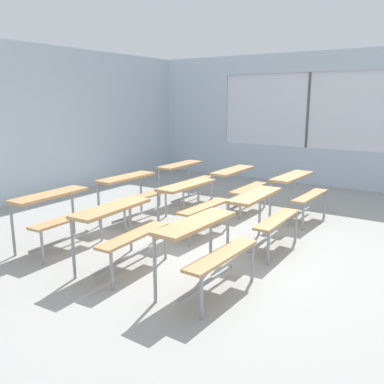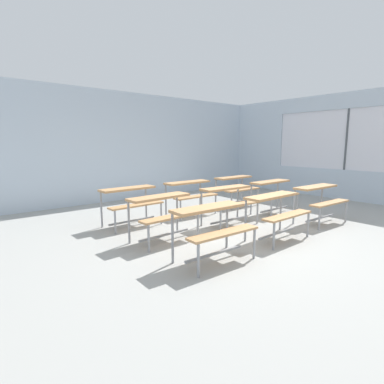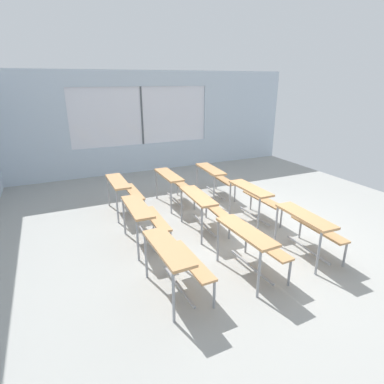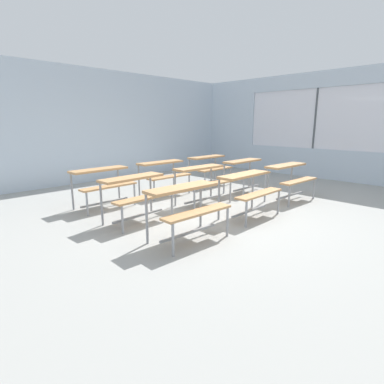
{
  "view_description": "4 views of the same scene",
  "coord_description": "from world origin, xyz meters",
  "px_view_note": "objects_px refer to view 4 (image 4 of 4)",
  "views": [
    {
      "loc": [
        -4.46,
        -2.53,
        1.98
      ],
      "look_at": [
        0.42,
        0.69,
        0.63
      ],
      "focal_mm": 38.31,
      "sensor_mm": 36.0,
      "label": 1
    },
    {
      "loc": [
        -3.8,
        -3.3,
        1.6
      ],
      "look_at": [
        -0.36,
        0.86,
        0.72
      ],
      "focal_mm": 28.0,
      "sensor_mm": 36.0,
      "label": 2
    },
    {
      "loc": [
        -4.39,
        3.15,
        2.74
      ],
      "look_at": [
        0.8,
        0.76,
        0.68
      ],
      "focal_mm": 29.24,
      "sensor_mm": 36.0,
      "label": 3
    },
    {
      "loc": [
        -3.8,
        -3.3,
        1.6
      ],
      "look_at": [
        -0.16,
        0.37,
        0.4
      ],
      "focal_mm": 28.0,
      "sensor_mm": 36.0,
      "label": 4
    }
  ],
  "objects_px": {
    "desk_bench_r1c1": "(203,176)",
    "desk_bench_r0c0": "(187,200)",
    "desk_bench_r0c1": "(249,185)",
    "desk_bench_r2c2": "(210,163)",
    "desk_bench_r0c2": "(290,174)",
    "desk_bench_r2c0": "(103,178)",
    "desk_bench_r1c2": "(246,168)",
    "desk_bench_r1c0": "(136,188)",
    "desk_bench_r2c1": "(164,170)"
  },
  "relations": [
    {
      "from": "desk_bench_r1c1",
      "to": "desk_bench_r0c0",
      "type": "bearing_deg",
      "value": -140.66
    },
    {
      "from": "desk_bench_r0c1",
      "to": "desk_bench_r0c0",
      "type": "bearing_deg",
      "value": 179.81
    },
    {
      "from": "desk_bench_r1c1",
      "to": "desk_bench_r2c2",
      "type": "bearing_deg",
      "value": 40.12
    },
    {
      "from": "desk_bench_r0c2",
      "to": "desk_bench_r2c2",
      "type": "relative_size",
      "value": 1.02
    },
    {
      "from": "desk_bench_r2c0",
      "to": "desk_bench_r2c2",
      "type": "xyz_separation_m",
      "value": [
        3.03,
        -0.01,
        0.0
      ]
    },
    {
      "from": "desk_bench_r1c1",
      "to": "desk_bench_r2c0",
      "type": "height_order",
      "value": "same"
    },
    {
      "from": "desk_bench_r0c0",
      "to": "desk_bench_r1c2",
      "type": "distance_m",
      "value": 3.23
    },
    {
      "from": "desk_bench_r0c1",
      "to": "desk_bench_r2c2",
      "type": "height_order",
      "value": "same"
    },
    {
      "from": "desk_bench_r1c0",
      "to": "desk_bench_r2c0",
      "type": "relative_size",
      "value": 1.01
    },
    {
      "from": "desk_bench_r0c2",
      "to": "desk_bench_r2c2",
      "type": "height_order",
      "value": "same"
    },
    {
      "from": "desk_bench_r2c2",
      "to": "desk_bench_r0c2",
      "type": "bearing_deg",
      "value": -89.31
    },
    {
      "from": "desk_bench_r1c2",
      "to": "desk_bench_r2c1",
      "type": "height_order",
      "value": "same"
    },
    {
      "from": "desk_bench_r0c2",
      "to": "desk_bench_r2c1",
      "type": "height_order",
      "value": "same"
    },
    {
      "from": "desk_bench_r2c0",
      "to": "desk_bench_r2c2",
      "type": "distance_m",
      "value": 3.03
    },
    {
      "from": "desk_bench_r1c2",
      "to": "desk_bench_r2c2",
      "type": "distance_m",
      "value": 1.15
    },
    {
      "from": "desk_bench_r0c0",
      "to": "desk_bench_r2c1",
      "type": "relative_size",
      "value": 1.01
    },
    {
      "from": "desk_bench_r1c1",
      "to": "desk_bench_r2c0",
      "type": "distance_m",
      "value": 1.92
    },
    {
      "from": "desk_bench_r2c2",
      "to": "desk_bench_r1c2",
      "type": "bearing_deg",
      "value": -90.01
    },
    {
      "from": "desk_bench_r0c0",
      "to": "desk_bench_r0c1",
      "type": "distance_m",
      "value": 1.48
    },
    {
      "from": "desk_bench_r2c2",
      "to": "desk_bench_r2c0",
      "type": "bearing_deg",
      "value": -180.0
    },
    {
      "from": "desk_bench_r0c2",
      "to": "desk_bench_r2c0",
      "type": "bearing_deg",
      "value": 146.54
    },
    {
      "from": "desk_bench_r0c2",
      "to": "desk_bench_r1c1",
      "type": "height_order",
      "value": "same"
    },
    {
      "from": "desk_bench_r0c1",
      "to": "desk_bench_r2c0",
      "type": "height_order",
      "value": "same"
    },
    {
      "from": "desk_bench_r2c2",
      "to": "desk_bench_r0c1",
      "type": "bearing_deg",
      "value": -123.8
    },
    {
      "from": "desk_bench_r0c2",
      "to": "desk_bench_r1c1",
      "type": "bearing_deg",
      "value": 147.72
    },
    {
      "from": "desk_bench_r1c2",
      "to": "desk_bench_r2c1",
      "type": "bearing_deg",
      "value": 143.51
    },
    {
      "from": "desk_bench_r0c0",
      "to": "desk_bench_r1c2",
      "type": "xyz_separation_m",
      "value": [
        3.02,
        1.15,
        0.0
      ]
    },
    {
      "from": "desk_bench_r0c0",
      "to": "desk_bench_r2c2",
      "type": "distance_m",
      "value": 3.79
    },
    {
      "from": "desk_bench_r0c1",
      "to": "desk_bench_r1c2",
      "type": "height_order",
      "value": "same"
    },
    {
      "from": "desk_bench_r2c0",
      "to": "desk_bench_r2c1",
      "type": "relative_size",
      "value": 1.01
    },
    {
      "from": "desk_bench_r0c1",
      "to": "desk_bench_r0c2",
      "type": "distance_m",
      "value": 1.56
    },
    {
      "from": "desk_bench_r2c0",
      "to": "desk_bench_r0c1",
      "type": "bearing_deg",
      "value": -58.74
    },
    {
      "from": "desk_bench_r0c2",
      "to": "desk_bench_r1c0",
      "type": "distance_m",
      "value": 3.26
    },
    {
      "from": "desk_bench_r0c2",
      "to": "desk_bench_r2c1",
      "type": "xyz_separation_m",
      "value": [
        -1.56,
        2.23,
        0.0
      ]
    },
    {
      "from": "desk_bench_r1c0",
      "to": "desk_bench_r2c1",
      "type": "distance_m",
      "value": 1.91
    },
    {
      "from": "desk_bench_r0c0",
      "to": "desk_bench_r1c0",
      "type": "bearing_deg",
      "value": 94.38
    },
    {
      "from": "desk_bench_r2c0",
      "to": "desk_bench_r0c2",
      "type": "bearing_deg",
      "value": -37.94
    },
    {
      "from": "desk_bench_r0c1",
      "to": "desk_bench_r1c1",
      "type": "bearing_deg",
      "value": 87.34
    },
    {
      "from": "desk_bench_r1c0",
      "to": "desk_bench_r2c0",
      "type": "xyz_separation_m",
      "value": [
        0.04,
        1.17,
        0.0
      ]
    },
    {
      "from": "desk_bench_r1c1",
      "to": "desk_bench_r2c2",
      "type": "relative_size",
      "value": 1.02
    },
    {
      "from": "desk_bench_r2c1",
      "to": "desk_bench_r1c0",
      "type": "bearing_deg",
      "value": -141.8
    },
    {
      "from": "desk_bench_r0c1",
      "to": "desk_bench_r1c0",
      "type": "bearing_deg",
      "value": 142.76
    },
    {
      "from": "desk_bench_r2c1",
      "to": "desk_bench_r2c2",
      "type": "xyz_separation_m",
      "value": [
        1.54,
        0.0,
        0.0
      ]
    },
    {
      "from": "desk_bench_r2c0",
      "to": "desk_bench_r2c1",
      "type": "distance_m",
      "value": 1.49
    },
    {
      "from": "desk_bench_r1c0",
      "to": "desk_bench_r2c1",
      "type": "xyz_separation_m",
      "value": [
        1.52,
        1.16,
        0.0
      ]
    },
    {
      "from": "desk_bench_r0c2",
      "to": "desk_bench_r2c2",
      "type": "bearing_deg",
      "value": 93.33
    },
    {
      "from": "desk_bench_r0c1",
      "to": "desk_bench_r2c1",
      "type": "bearing_deg",
      "value": 89.34
    },
    {
      "from": "desk_bench_r0c1",
      "to": "desk_bench_r1c1",
      "type": "xyz_separation_m",
      "value": [
        0.04,
        1.13,
        0.0
      ]
    },
    {
      "from": "desk_bench_r0c0",
      "to": "desk_bench_r1c1",
      "type": "height_order",
      "value": "same"
    },
    {
      "from": "desk_bench_r1c0",
      "to": "desk_bench_r1c1",
      "type": "relative_size",
      "value": 1.0
    }
  ]
}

